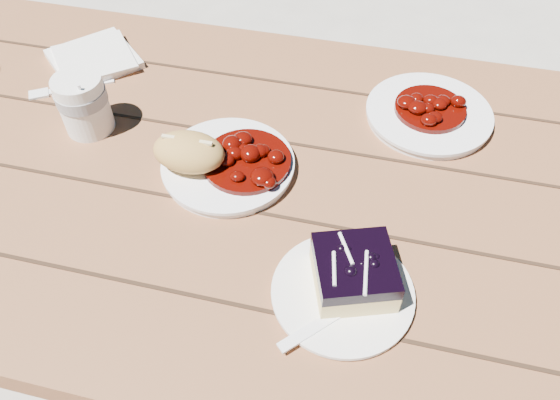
% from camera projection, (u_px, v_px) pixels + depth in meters
% --- Properties ---
extents(ground, '(60.00, 60.00, 0.00)m').
position_uv_depth(ground, '(267.00, 367.00, 1.45)').
color(ground, '#A9A499').
rests_on(ground, ground).
extents(picnic_table, '(2.00, 1.55, 0.75)m').
position_uv_depth(picnic_table, '(261.00, 233.00, 1.00)').
color(picnic_table, brown).
rests_on(picnic_table, ground).
extents(main_plate, '(0.21, 0.21, 0.02)m').
position_uv_depth(main_plate, '(228.00, 166.00, 0.88)').
color(main_plate, white).
rests_on(main_plate, picnic_table).
extents(goulash_stew, '(0.14, 0.14, 0.04)m').
position_uv_depth(goulash_stew, '(246.00, 154.00, 0.86)').
color(goulash_stew, '#480702').
rests_on(goulash_stew, main_plate).
extents(bread_roll, '(0.12, 0.08, 0.06)m').
position_uv_depth(bread_roll, '(189.00, 152.00, 0.85)').
color(bread_roll, tan).
rests_on(bread_roll, main_plate).
extents(dessert_plate, '(0.19, 0.19, 0.01)m').
position_uv_depth(dessert_plate, '(342.00, 293.00, 0.73)').
color(dessert_plate, white).
rests_on(dessert_plate, picnic_table).
extents(blueberry_cake, '(0.13, 0.13, 0.06)m').
position_uv_depth(blueberry_cake, '(354.00, 272.00, 0.71)').
color(blueberry_cake, '#F4D985').
rests_on(blueberry_cake, dessert_plate).
extents(fork_dessert, '(0.13, 0.13, 0.00)m').
position_uv_depth(fork_dessert, '(321.00, 324.00, 0.69)').
color(fork_dessert, white).
rests_on(fork_dessert, dessert_plate).
extents(coffee_cup, '(0.08, 0.08, 0.10)m').
position_uv_depth(coffee_cup, '(84.00, 104.00, 0.92)').
color(coffee_cup, white).
rests_on(coffee_cup, picnic_table).
extents(napkin_stack, '(0.21, 0.21, 0.01)m').
position_uv_depth(napkin_stack, '(94.00, 59.00, 1.07)').
color(napkin_stack, white).
rests_on(napkin_stack, picnic_table).
extents(fork_table, '(0.15, 0.11, 0.00)m').
position_uv_depth(fork_table, '(80.00, 86.00, 1.03)').
color(fork_table, white).
rests_on(fork_table, picnic_table).
extents(second_plate, '(0.22, 0.22, 0.02)m').
position_uv_depth(second_plate, '(428.00, 115.00, 0.96)').
color(second_plate, white).
rests_on(second_plate, picnic_table).
extents(second_stew, '(0.12, 0.12, 0.04)m').
position_uv_depth(second_stew, '(432.00, 102.00, 0.94)').
color(second_stew, '#480702').
rests_on(second_stew, second_plate).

